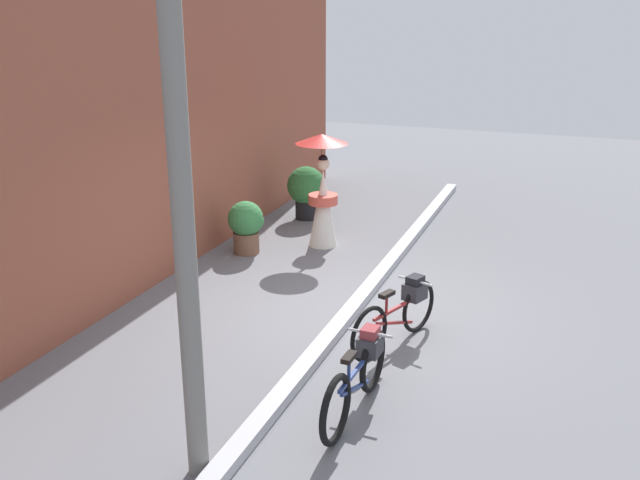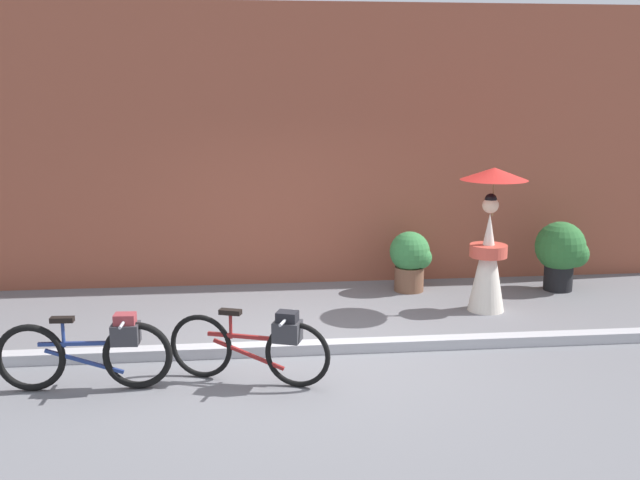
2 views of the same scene
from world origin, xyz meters
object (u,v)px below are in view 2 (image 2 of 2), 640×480
potted_plant_small (411,258)px  bicycle_far_side (258,344)px  bicycle_near_officer (92,351)px  person_with_parasol (490,237)px  potted_plant_by_door (562,251)px

potted_plant_small → bicycle_far_side: bearing=-125.7°
bicycle_far_side → bicycle_near_officer: bearing=179.8°
bicycle_near_officer → person_with_parasol: (4.68, 2.13, 0.58)m
bicycle_near_officer → potted_plant_small: size_ratio=1.95×
bicycle_near_officer → potted_plant_by_door: size_ratio=1.69×
bicycle_near_officer → bicycle_far_side: (1.60, -0.01, 0.01)m
bicycle_near_officer → bicycle_far_side: 1.60m
person_with_parasol → bicycle_near_officer: bearing=-155.5°
potted_plant_by_door → bicycle_far_side: bearing=-146.3°
person_with_parasol → potted_plant_small: person_with_parasol is taller
person_with_parasol → potted_plant_small: 1.39m
bicycle_far_side → potted_plant_small: bearing=54.3°
bicycle_near_officer → person_with_parasol: person_with_parasol is taller
bicycle_far_side → person_with_parasol: (3.08, 2.14, 0.58)m
person_with_parasol → potted_plant_by_door: bearing=31.1°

